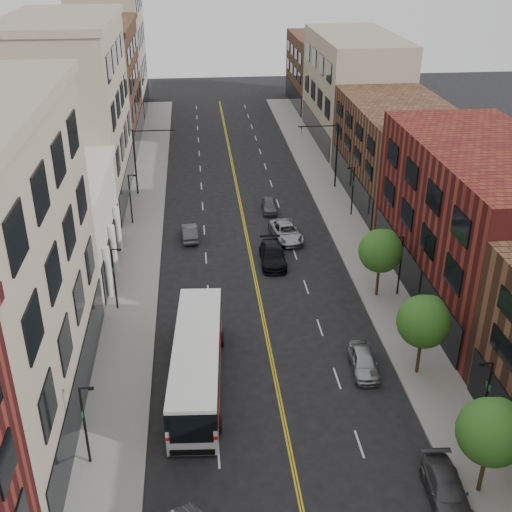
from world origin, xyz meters
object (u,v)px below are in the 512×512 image
object	(u,v)px
car_lane_behind	(190,233)
car_lane_c	(269,205)
city_bus	(197,360)
car_parked_far	(364,362)
car_lane_a	(273,255)
car_parked_mid	(446,490)
car_lane_b	(286,232)

from	to	relation	value
car_lane_behind	car_lane_c	xyz separation A→B (m)	(8.23, 5.88, -0.02)
city_bus	car_lane_c	bearing A→B (deg)	77.95
city_bus	car_parked_far	distance (m)	10.98
car_lane_a	car_parked_far	bearing A→B (deg)	-74.13
car_parked_mid	car_lane_b	distance (m)	31.78
city_bus	car_lane_c	distance (m)	28.86
city_bus	car_parked_mid	size ratio (longest dim) A/B	2.83
car_lane_c	car_parked_mid	bearing A→B (deg)	-81.50
car_lane_a	car_lane_behind	bearing A→B (deg)	143.20
city_bus	car_lane_behind	size ratio (longest dim) A/B	3.32
city_bus	car_parked_far	size ratio (longest dim) A/B	3.20
city_bus	car_lane_b	bearing A→B (deg)	71.32
car_parked_far	car_lane_a	size ratio (longest dim) A/B	0.78
car_parked_mid	car_parked_far	distance (m)	11.12
car_lane_behind	car_lane_a	xyz separation A→B (m)	(7.16, -5.62, 0.11)
city_bus	car_lane_a	distance (m)	17.65
car_lane_c	car_lane_b	bearing A→B (deg)	-81.51
car_parked_mid	car_lane_b	size ratio (longest dim) A/B	0.88
car_lane_a	car_parked_mid	bearing A→B (deg)	-76.86
car_lane_a	car_lane_b	world-z (taller)	car_lane_a
city_bus	car_lane_behind	xyz separation A→B (m)	(-0.37, 21.87, -1.30)
car_lane_c	car_lane_behind	bearing A→B (deg)	-142.75
car_lane_a	car_lane_b	xyz separation A→B (m)	(1.87, 4.72, -0.03)
car_parked_mid	car_parked_far	size ratio (longest dim) A/B	1.13
car_parked_far	car_lane_behind	world-z (taller)	car_parked_far
car_parked_mid	car_lane_b	world-z (taller)	car_lane_b
car_parked_mid	car_lane_c	xyz separation A→B (m)	(-4.55, 38.33, -0.04)
car_parked_far	car_lane_c	xyz separation A→B (m)	(-3.04, 27.31, -0.07)
car_parked_far	car_lane_b	size ratio (longest dim) A/B	0.78
car_parked_far	city_bus	bearing A→B (deg)	-174.03
car_parked_mid	car_lane_a	xyz separation A→B (m)	(-5.62, 26.84, 0.09)
car_lane_a	car_lane_c	xyz separation A→B (m)	(1.07, 11.49, -0.13)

